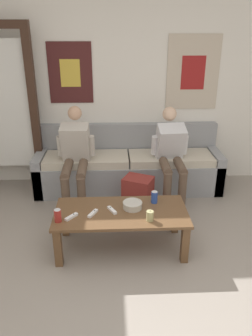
{
  "coord_description": "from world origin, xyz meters",
  "views": [
    {
      "loc": [
        -0.16,
        -1.76,
        2.08
      ],
      "look_at": [
        -0.01,
        1.5,
        0.66
      ],
      "focal_mm": 35.0,
      "sensor_mm": 36.0,
      "label": 1
    }
  ],
  "objects": [
    {
      "name": "drink_can_blue",
      "position": [
        0.26,
        1.16,
        0.48
      ],
      "size": [
        0.07,
        0.07,
        0.12
      ],
      "color": "#28479E",
      "rests_on": "coffee_table"
    },
    {
      "name": "game_controller_near_left",
      "position": [
        -0.55,
        0.9,
        0.43
      ],
      "size": [
        0.12,
        0.13,
        0.03
      ],
      "color": "white",
      "rests_on": "coffee_table"
    },
    {
      "name": "person_seated_teen",
      "position": [
        0.57,
        2.03,
        0.63
      ],
      "size": [
        0.47,
        0.89,
        1.15
      ],
      "color": "brown",
      "rests_on": "ground_plane"
    },
    {
      "name": "couch",
      "position": [
        0.06,
        2.36,
        0.3
      ],
      "size": [
        2.48,
        0.66,
        0.85
      ],
      "color": "gray",
      "rests_on": "ground_plane"
    },
    {
      "name": "person_seated_adult",
      "position": [
        -0.61,
        1.98,
        0.64
      ],
      "size": [
        0.47,
        0.9,
        1.19
      ],
      "color": "brown",
      "rests_on": "ground_plane"
    },
    {
      "name": "pillar_candle",
      "position": [
        0.18,
        0.82,
        0.47
      ],
      "size": [
        0.07,
        0.07,
        0.11
      ],
      "color": "tan",
      "rests_on": "coffee_table"
    },
    {
      "name": "drink_can_red",
      "position": [
        -0.67,
        0.84,
        0.48
      ],
      "size": [
        0.07,
        0.07,
        0.12
      ],
      "color": "maroon",
      "rests_on": "coffee_table"
    },
    {
      "name": "game_controller_near_right",
      "position": [
        -0.36,
        0.95,
        0.43
      ],
      "size": [
        0.1,
        0.14,
        0.03
      ],
      "color": "white",
      "rests_on": "coffee_table"
    },
    {
      "name": "backpack",
      "position": [
        0.13,
        1.64,
        0.22
      ],
      "size": [
        0.4,
        0.37,
        0.47
      ],
      "color": "maroon",
      "rests_on": "ground_plane"
    },
    {
      "name": "coffee_table",
      "position": [
        -0.08,
        1.0,
        0.35
      ],
      "size": [
        1.3,
        0.61,
        0.42
      ],
      "color": "brown",
      "rests_on": "ground_plane"
    },
    {
      "name": "game_controller_far_center",
      "position": [
        -0.17,
        1.0,
        0.43
      ],
      "size": [
        0.1,
        0.14,
        0.03
      ],
      "color": "white",
      "rests_on": "coffee_table"
    },
    {
      "name": "ground_plane",
      "position": [
        0.0,
        0.0,
        0.0
      ],
      "size": [
        18.0,
        18.0,
        0.0
      ],
      "primitive_type": "plane",
      "color": "gray"
    },
    {
      "name": "ceramic_bowl",
      "position": [
        0.03,
        1.05,
        0.46
      ],
      "size": [
        0.19,
        0.19,
        0.07
      ],
      "color": "#B7B2A8",
      "rests_on": "coffee_table"
    },
    {
      "name": "wall_back",
      "position": [
        0.0,
        2.69,
        1.28
      ],
      "size": [
        10.0,
        0.07,
        2.55
      ],
      "color": "white",
      "rests_on": "ground_plane"
    }
  ]
}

